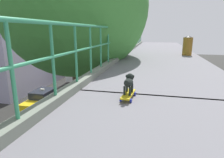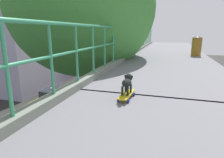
% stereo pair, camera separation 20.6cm
% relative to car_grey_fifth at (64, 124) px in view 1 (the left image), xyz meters
% --- Properties ---
extents(car_grey_fifth, '(1.81, 4.06, 1.42)m').
position_rel_car_grey_fifth_xyz_m(car_grey_fifth, '(0.00, 0.00, 0.00)').
color(car_grey_fifth, slate).
rests_on(car_grey_fifth, ground).
extents(car_yellow_cab_sixth, '(1.87, 4.19, 1.69)m').
position_rel_car_grey_fifth_xyz_m(car_yellow_cab_sixth, '(-4.01, 3.79, 0.05)').
color(car_yellow_cab_sixth, yellow).
rests_on(car_yellow_cab_sixth, ground).
extents(car_red_taxi_seventh, '(1.90, 4.60, 1.60)m').
position_rel_car_grey_fifth_xyz_m(car_red_taxi_seventh, '(-0.16, 7.20, 0.02)').
color(car_red_taxi_seventh, red).
rests_on(car_red_taxi_seventh, ground).
extents(city_bus, '(2.67, 10.66, 3.30)m').
position_rel_car_grey_fifth_xyz_m(city_bus, '(-4.27, 16.76, 1.18)').
color(city_bus, white).
rests_on(city_bus, ground).
extents(roadside_tree_mid, '(5.87, 5.87, 10.45)m').
position_rel_car_grey_fifth_xyz_m(roadside_tree_mid, '(2.52, -3.10, 6.94)').
color(roadside_tree_mid, '#483A28').
rests_on(roadside_tree_mid, ground).
extents(toy_skateboard, '(0.21, 0.53, 0.09)m').
position_rel_car_grey_fifth_xyz_m(toy_skateboard, '(5.41, -7.80, 5.07)').
color(toy_skateboard, gold).
rests_on(toy_skateboard, overpass_deck).
extents(small_dog, '(0.16, 0.34, 0.31)m').
position_rel_car_grey_fifth_xyz_m(small_dog, '(5.41, -7.78, 5.28)').
color(small_dog, black).
rests_on(small_dog, toy_skateboard).
extents(litter_bin, '(0.41, 0.41, 0.87)m').
position_rel_car_grey_fifth_xyz_m(litter_bin, '(7.14, -1.62, 5.45)').
color(litter_bin, '#8A601E').
rests_on(litter_bin, overpass_deck).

